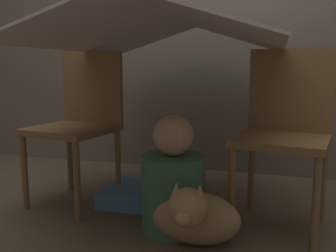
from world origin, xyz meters
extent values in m
plane|color=brown|center=(0.00, 0.00, 0.00)|extent=(8.80, 8.80, 0.00)
cube|color=#6B6056|center=(0.00, 1.11, 1.25)|extent=(7.00, 0.05, 2.50)
cylinder|color=brown|center=(-0.81, -0.05, 0.22)|extent=(0.04, 0.04, 0.44)
cylinder|color=brown|center=(-0.43, -0.12, 0.22)|extent=(0.04, 0.04, 0.44)
cylinder|color=brown|center=(-0.74, 0.33, 0.22)|extent=(0.04, 0.04, 0.44)
cylinder|color=brown|center=(-0.37, 0.26, 0.22)|extent=(0.04, 0.04, 0.44)
cube|color=brown|center=(-0.59, 0.11, 0.45)|extent=(0.51, 0.51, 0.04)
cube|color=brown|center=(-0.55, 0.31, 0.69)|extent=(0.44, 0.11, 0.44)
cylinder|color=brown|center=(0.37, -0.05, 0.22)|extent=(0.04, 0.04, 0.44)
cylinder|color=brown|center=(0.74, -0.12, 0.22)|extent=(0.04, 0.04, 0.44)
cylinder|color=brown|center=(0.43, 0.33, 0.22)|extent=(0.04, 0.04, 0.44)
cylinder|color=brown|center=(0.81, 0.26, 0.22)|extent=(0.04, 0.04, 0.44)
cube|color=brown|center=(0.59, 0.11, 0.45)|extent=(0.51, 0.51, 0.04)
cube|color=brown|center=(0.62, 0.31, 0.69)|extent=(0.44, 0.11, 0.44)
cube|color=silver|center=(-0.29, 0.11, 1.00)|extent=(0.59, 1.41, 0.19)
cube|color=silver|center=(0.29, 0.11, 1.00)|extent=(0.59, 1.41, 0.19)
cube|color=silver|center=(0.00, 0.11, 1.09)|extent=(0.04, 1.41, 0.01)
cylinder|color=#38664C|center=(0.08, -0.07, 0.19)|extent=(0.32, 0.32, 0.39)
sphere|color=tan|center=(0.08, -0.07, 0.49)|extent=(0.20, 0.20, 0.20)
ellipsoid|color=#9E7F56|center=(0.22, -0.19, 0.12)|extent=(0.42, 0.20, 0.25)
sphere|color=#9E7F56|center=(0.22, -0.34, 0.23)|extent=(0.17, 0.17, 0.17)
ellipsoid|color=#9E7F56|center=(0.22, -0.42, 0.22)|extent=(0.07, 0.08, 0.06)
cone|color=#9E7F56|center=(0.17, -0.34, 0.30)|extent=(0.06, 0.06, 0.08)
cone|color=#9E7F56|center=(0.27, -0.34, 0.30)|extent=(0.06, 0.06, 0.08)
cube|color=#4C7FB2|center=(-0.19, 0.24, 0.05)|extent=(0.47, 0.37, 0.10)
camera|label=1|loc=(0.56, -1.80, 0.81)|focal=40.00mm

